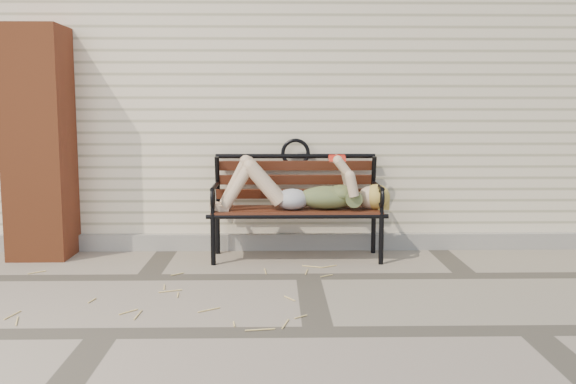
{
  "coord_description": "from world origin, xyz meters",
  "views": [
    {
      "loc": [
        -0.25,
        -4.85,
        1.29
      ],
      "look_at": [
        -0.15,
        0.37,
        0.62
      ],
      "focal_mm": 40.0,
      "sensor_mm": 36.0,
      "label": 1
    }
  ],
  "objects": [
    {
      "name": "house_wall",
      "position": [
        0.0,
        3.0,
        1.5
      ],
      "size": [
        8.0,
        4.0,
        3.0
      ],
      "primitive_type": "cube",
      "color": "beige",
      "rests_on": "ground"
    },
    {
      "name": "ground",
      "position": [
        0.0,
        0.0,
        0.0
      ],
      "size": [
        80.0,
        80.0,
        0.0
      ],
      "primitive_type": "plane",
      "color": "gray",
      "rests_on": "ground"
    },
    {
      "name": "foundation_strip",
      "position": [
        0.0,
        0.97,
        0.07
      ],
      "size": [
        8.0,
        0.1,
        0.15
      ],
      "primitive_type": "cube",
      "color": "gray",
      "rests_on": "ground"
    },
    {
      "name": "garden_bench",
      "position": [
        -0.07,
        0.71,
        0.58
      ],
      "size": [
        1.59,
        0.63,
        1.03
      ],
      "color": "black",
      "rests_on": "ground"
    },
    {
      "name": "straw_scatter",
      "position": [
        -1.25,
        -0.51,
        0.01
      ],
      "size": [
        2.66,
        1.76,
        0.01
      ],
      "color": "#E7C570",
      "rests_on": "ground"
    },
    {
      "name": "brick_pillar",
      "position": [
        -2.3,
        0.75,
        1.0
      ],
      "size": [
        0.5,
        0.5,
        2.0
      ],
      "primitive_type": "cube",
      "color": "brown",
      "rests_on": "ground"
    },
    {
      "name": "reading_woman",
      "position": [
        -0.06,
        0.58,
        0.61
      ],
      "size": [
        1.5,
        0.34,
        0.47
      ],
      "color": "#093040",
      "rests_on": "ground"
    }
  ]
}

